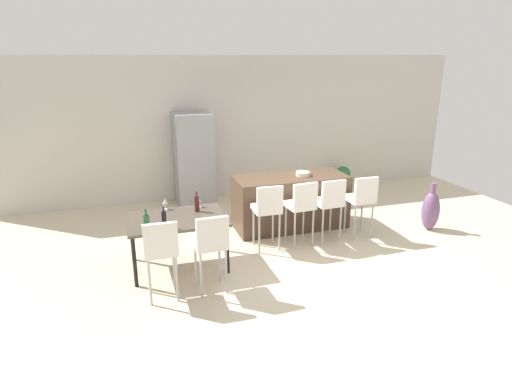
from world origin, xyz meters
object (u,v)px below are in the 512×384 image
(fruit_bowl, at_px, (303,174))
(potted_plant, at_px, (343,176))
(bar_chair_middle, at_px, (302,203))
(dining_chair_near, at_px, (161,248))
(kitchen_island, at_px, (290,202))
(wine_glass_middle, at_px, (165,201))
(wine_bottle_far, at_px, (164,219))
(wine_bottle_end, at_px, (197,203))
(dining_table, at_px, (177,222))
(wine_glass_left, at_px, (198,199))
(floor_vase, at_px, (431,210))
(wine_bottle_inner, at_px, (147,223))
(bar_chair_left, at_px, (268,207))
(refrigerator, at_px, (194,160))
(dining_chair_far, at_px, (211,241))
(bar_chair_right, at_px, (330,200))
(bar_chair_far, at_px, (362,197))

(fruit_bowl, xyz_separation_m, potted_plant, (1.76, 1.75, -0.66))
(bar_chair_middle, height_order, dining_chair_near, same)
(kitchen_island, relative_size, wine_glass_middle, 11.13)
(wine_bottle_far, bearing_deg, wine_glass_middle, 82.76)
(wine_bottle_end, bearing_deg, dining_table, -151.04)
(wine_glass_middle, relative_size, potted_plant, 0.33)
(bar_chair_middle, bearing_deg, wine_bottle_end, 179.29)
(kitchen_island, height_order, potted_plant, kitchen_island)
(wine_glass_left, xyz_separation_m, floor_vase, (3.95, -0.28, -0.52))
(wine_glass_middle, bearing_deg, wine_bottle_inner, -112.34)
(floor_vase, bearing_deg, fruit_bowl, 157.80)
(bar_chair_left, relative_size, wine_glass_middle, 6.03)
(wine_bottle_inner, height_order, wine_glass_left, wine_bottle_inner)
(dining_chair_near, relative_size, fruit_bowl, 4.37)
(dining_chair_near, height_order, wine_glass_left, dining_chair_near)
(wine_bottle_far, xyz_separation_m, floor_vase, (4.53, 0.37, -0.50))
(refrigerator, distance_m, floor_vase, 4.48)
(dining_chair_near, height_order, dining_chair_far, same)
(bar_chair_right, distance_m, wine_glass_middle, 2.56)
(bar_chair_middle, bearing_deg, floor_vase, -2.05)
(bar_chair_right, height_order, wine_glass_middle, bar_chair_right)
(wine_bottle_far, xyz_separation_m, wine_bottle_inner, (-0.23, -0.06, 0.00))
(dining_chair_near, relative_size, wine_glass_left, 6.03)
(fruit_bowl, relative_size, floor_vase, 0.29)
(dining_chair_far, distance_m, fruit_bowl, 2.65)
(dining_chair_near, distance_m, fruit_bowl, 3.13)
(dining_chair_far, distance_m, wine_bottle_end, 1.02)
(bar_chair_left, relative_size, wine_bottle_far, 3.71)
(dining_table, xyz_separation_m, wine_bottle_far, (-0.20, -0.30, 0.18))
(dining_table, relative_size, dining_chair_far, 1.29)
(kitchen_island, relative_size, bar_chair_right, 1.84)
(wine_glass_left, distance_m, refrigerator, 2.33)
(bar_chair_middle, bearing_deg, potted_plant, 50.01)
(dining_chair_far, bearing_deg, refrigerator, 83.31)
(wine_glass_left, height_order, wine_glass_middle, same)
(bar_chair_right, height_order, bar_chair_far, same)
(kitchen_island, bearing_deg, bar_chair_left, -131.33)
(bar_chair_middle, height_order, bar_chair_right, same)
(wine_bottle_end, distance_m, refrigerator, 2.52)
(floor_vase, bearing_deg, wine_glass_middle, 175.74)
(bar_chair_left, distance_m, floor_vase, 2.96)
(bar_chair_left, relative_size, wine_bottle_inner, 3.51)
(kitchen_island, bearing_deg, wine_bottle_inner, -152.44)
(bar_chair_far, relative_size, wine_bottle_end, 3.57)
(bar_chair_middle, relative_size, bar_chair_far, 1.00)
(bar_chair_right, height_order, refrigerator, refrigerator)
(bar_chair_right, height_order, wine_glass_left, bar_chair_right)
(wine_bottle_end, xyz_separation_m, floor_vase, (4.01, -0.11, -0.51))
(kitchen_island, bearing_deg, bar_chair_middle, -99.42)
(fruit_bowl, height_order, floor_vase, fruit_bowl)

